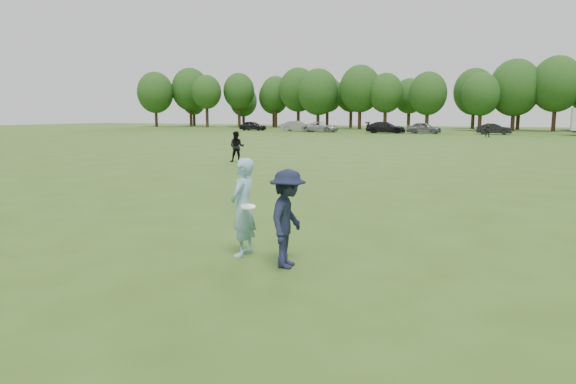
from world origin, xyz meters
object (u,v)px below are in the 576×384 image
object	(u,v)px
car_d	(386,127)
car_e	(424,128)
car_b	(297,126)
car_c	(321,127)
thrower	(243,207)
player_far_d	(488,130)
car_f	(494,129)
defender	(288,219)
car_a	(253,126)
player_far_a	(237,147)

from	to	relation	value
car_d	car_e	xyz separation A→B (m)	(4.87, 0.59, -0.01)
car_b	car_c	xyz separation A→B (m)	(4.29, -1.54, -0.06)
thrower	car_c	size ratio (longest dim) A/B	0.36
player_far_d	car_f	distance (m)	7.90
car_c	car_f	xyz separation A→B (m)	(22.43, 0.90, -0.02)
defender	car_a	size ratio (longest dim) A/B	0.40
player_far_d	car_a	world-z (taller)	player_far_d
thrower	car_d	size ratio (longest dim) A/B	0.35
car_a	car_f	bearing A→B (deg)	-90.42
player_far_a	player_far_d	size ratio (longest dim) A/B	1.07
car_b	car_e	distance (m)	18.39
car_f	defender	bearing A→B (deg)	179.39
defender	player_far_d	distance (m)	52.72
defender	car_a	bearing A→B (deg)	21.32
thrower	car_b	bearing A→B (deg)	-160.64
player_far_a	car_e	xyz separation A→B (m)	(2.25, 43.87, -0.09)
player_far_a	car_b	distance (m)	47.90
car_b	defender	bearing A→B (deg)	-161.55
thrower	car_a	xyz separation A→B (m)	(-32.97, 61.29, -0.19)
player_far_a	car_d	distance (m)	43.35
defender	player_far_a	bearing A→B (deg)	25.13
player_far_a	car_a	distance (m)	51.24
defender	car_b	bearing A→B (deg)	15.79
car_b	car_f	distance (m)	26.73
car_b	car_d	bearing A→B (deg)	-102.67
thrower	car_f	bearing A→B (deg)	175.48
player_far_d	player_far_a	bearing A→B (deg)	-126.62
thrower	player_far_a	bearing A→B (deg)	-152.77
car_d	car_f	world-z (taller)	car_d
player_far_a	car_f	world-z (taller)	player_far_a
defender	car_f	xyz separation A→B (m)	(0.26, 60.61, -0.17)
defender	car_d	distance (m)	60.82
car_a	car_c	bearing A→B (deg)	-97.86
player_far_a	car_d	bearing A→B (deg)	72.51
player_far_d	car_f	world-z (taller)	player_far_d
thrower	car_e	world-z (taller)	thrower
player_far_d	car_a	distance (m)	35.15
defender	car_e	xyz separation A→B (m)	(-8.12, 60.01, -0.11)
defender	player_far_a	distance (m)	19.19
car_e	thrower	bearing A→B (deg)	-169.66
car_a	car_f	distance (m)	34.28
car_b	car_f	bearing A→B (deg)	-96.29
car_c	thrower	bearing A→B (deg)	-156.40
car_c	player_far_a	bearing A→B (deg)	-160.82
defender	car_c	bearing A→B (deg)	12.79
player_far_a	car_e	world-z (taller)	player_far_a
thrower	player_far_a	distance (m)	18.37
player_far_a	car_c	world-z (taller)	player_far_a
car_c	car_f	distance (m)	22.45
car_a	car_c	distance (m)	11.99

